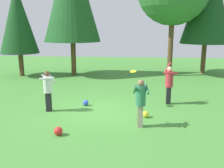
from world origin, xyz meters
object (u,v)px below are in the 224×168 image
Objects in this scene: person_catcher at (48,88)px; frisbee at (133,71)px; ball_yellow at (145,114)px; person_thrower at (169,82)px; person_bystander at (141,99)px; ball_red at (58,131)px; ball_blue at (86,103)px; tree_far_left at (18,19)px.

frisbee is (3.41, 0.77, 0.58)m from person_catcher.
ball_yellow is at bearing -18.98° from person_catcher.
person_thrower is 1.13× the size of person_bystander.
ball_red is (-2.32, -3.05, -1.43)m from frisbee.
ball_yellow is (0.49, -1.20, -1.44)m from frisbee.
ball_blue is 0.04× the size of tree_far_left.
person_thrower is 5.26× the size of frisbee.
ball_yellow is at bearing 33.44° from ball_red.
person_bystander is (3.68, -1.35, -0.01)m from person_catcher.
ball_red is (-2.59, -0.94, -0.84)m from person_bystander.
ball_red is (-3.90, -3.71, -0.87)m from person_thrower.
ball_yellow is 0.91× the size of ball_red.
frisbee is 4.09m from ball_red.
person_catcher is at bearing -58.52° from tree_far_left.
ball_blue is 3.15m from ball_red.
frisbee is (-1.59, -0.65, 0.56)m from person_thrower.
ball_blue is (-3.64, -0.57, -0.88)m from person_thrower.
person_bystander is at bearing -82.80° from frisbee.
person_catcher is 9.25m from tree_far_left.
ball_yellow is at bearing -42.98° from tree_far_left.
person_thrower is at bearing 3.18° from person_catcher.
ball_blue is at bearing 177.74° from frisbee.
ball_blue is 9.68m from tree_far_left.
ball_red is at bearing -94.82° from ball_blue.
person_catcher is 6.00× the size of ball_red.
frisbee is at bearing -2.26° from ball_blue.
frisbee is (-0.27, 2.12, 0.59)m from person_bystander.
person_bystander is 2.21m from frisbee.
person_thrower is 11.70m from tree_far_left.
ball_red is 11.91m from tree_far_left.
ball_yellow is at bearing 37.03° from person_thrower.
ball_red is at bearing -127.21° from frisbee.
tree_far_left is (-4.58, 7.47, 2.97)m from person_catcher.
person_catcher is 1.82m from ball_blue.
frisbee is at bearing 0.00° from person_catcher.
ball_red is at bearing -77.26° from person_catcher.
person_bystander is 2.88m from ball_red.
tree_far_left is (-9.57, 6.05, 2.95)m from person_thrower.
ball_yellow is (-1.09, -1.85, -0.88)m from person_thrower.
tree_far_left is at bearing 131.84° from ball_blue.
person_thrower is 0.29× the size of tree_far_left.
person_thrower is 1.12× the size of person_catcher.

